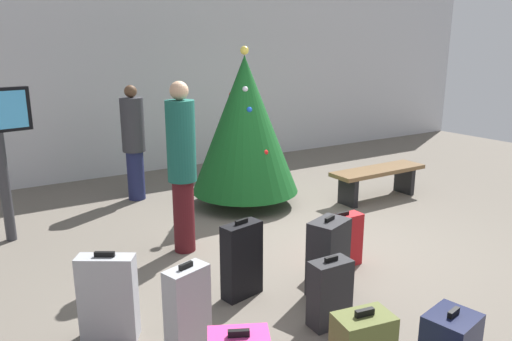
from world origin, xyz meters
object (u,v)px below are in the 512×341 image
Objects in this scene: waiting_bench at (378,176)px; suitcase_8 at (341,241)px; suitcase_4 at (108,297)px; suitcase_3 at (188,309)px; suitcase_5 at (328,257)px; suitcase_7 at (242,260)px; traveller_0 at (134,140)px; suitcase_2 at (330,293)px; traveller_1 at (182,163)px; holiday_tree at (245,125)px.

waiting_bench is 2.55m from suitcase_8.
suitcase_3 is at bearing -44.93° from suitcase_4.
suitcase_5 is at bearing 4.73° from suitcase_3.
suitcase_7 is at bearing 153.29° from suitcase_5.
traveller_0 reaches higher than suitcase_2.
suitcase_2 is 0.84× the size of suitcase_4.
traveller_1 is 2.54× the size of suitcase_7.
traveller_1 reaches higher than suitcase_3.
suitcase_5 is at bearing -64.85° from traveller_1.
suitcase_2 is (-2.90, -2.28, -0.07)m from waiting_bench.
suitcase_7 is at bearing 32.60° from suitcase_3.
suitcase_2 is 1.15m from suitcase_8.
waiting_bench is at bearing 25.93° from suitcase_3.
suitcase_2 is at bearing -128.58° from suitcase_5.
holiday_tree is 1.81m from traveller_1.
suitcase_8 reaches higher than waiting_bench.
suitcase_7 is (0.03, -1.24, -0.67)m from traveller_1.
waiting_bench is (1.85, -0.85, -0.82)m from holiday_tree.
holiday_tree reaches higher than traveller_0.
traveller_1 is at bearing 115.15° from suitcase_5.
holiday_tree is 2.85m from suitcase_7.
suitcase_7 is (-1.42, -2.32, -0.83)m from holiday_tree.
suitcase_3 is 2.02m from suitcase_8.
holiday_tree is 1.32× the size of traveller_0.
holiday_tree reaches higher than suitcase_2.
suitcase_7 is at bearing -155.75° from waiting_bench.
traveller_0 is (-3.13, 1.95, 0.55)m from waiting_bench.
traveller_1 is (-1.45, -1.08, -0.16)m from holiday_tree.
suitcase_7 reaches higher than suitcase_8.
suitcase_2 is (-1.05, -3.14, -0.90)m from holiday_tree.
waiting_bench is 4.48m from suitcase_3.
waiting_bench is at bearing 38.24° from suitcase_2.
waiting_bench is at bearing -31.91° from traveller_0.
suitcase_5 is (0.76, -1.61, -0.67)m from traveller_1.
holiday_tree is at bearing 36.71° from traveller_1.
suitcase_5 is at bearing -26.71° from suitcase_7.
holiday_tree reaches higher than suitcase_3.
holiday_tree is 1.71m from traveller_0.
holiday_tree is 1.19× the size of traveller_1.
suitcase_7 is 1.20m from suitcase_8.
waiting_bench is at bearing -24.78° from holiday_tree.
suitcase_8 is at bearing -72.74° from traveller_0.
suitcase_2 is at bearing -26.22° from suitcase_4.
holiday_tree is 2.20m from waiting_bench.
traveller_0 reaches higher than suitcase_8.
suitcase_2 is at bearing -65.39° from suitcase_7.
holiday_tree is 3.19× the size of suitcase_3.
traveller_1 is 2.54× the size of suitcase_5.
suitcase_4 is at bearing 135.07° from suitcase_3.
traveller_1 reaches higher than suitcase_4.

